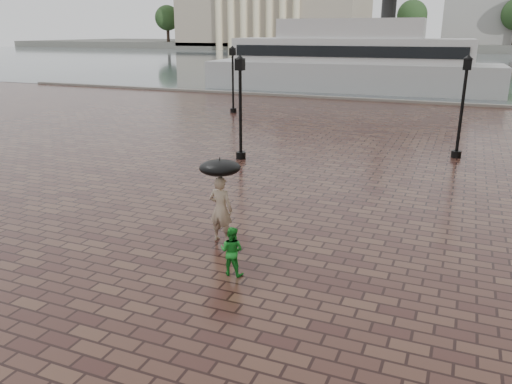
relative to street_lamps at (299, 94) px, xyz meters
The scene contains 11 objects.
ground 16.29m from the street_lamps, 71.94° to the right, with size 300.00×300.00×0.00m, color #361C18.
harbour_water 76.86m from the street_lamps, 86.27° to the left, with size 240.00×240.00×0.00m, color #4A555A.
quay_edge 17.56m from the street_lamps, 73.30° to the left, with size 80.00×0.60×0.30m, color slate.
far_shore 144.76m from the street_lamps, 88.02° to the left, with size 300.00×60.00×2.00m, color #4C4C47.
museum 139.09m from the street_lamps, 111.14° to the left, with size 57.00×32.50×26.00m.
far_trees 122.97m from the street_lamps, 87.67° to the left, with size 188.00×8.00×13.50m.
street_lamps is the anchor object (origin of this frame).
adult_pedestrian 14.29m from the street_lamps, 80.55° to the right, with size 0.67×0.44×1.85m, color tan.
child_pedestrian 16.16m from the street_lamps, 77.63° to the right, with size 0.58×0.45×1.20m, color #1B922A.
ferry_near 23.55m from the street_lamps, 96.18° to the left, with size 27.71×7.79×9.00m.
umbrella 14.22m from the street_lamps, 80.55° to the right, with size 1.10×1.10×1.19m.
Camera 1 is at (3.08, -10.02, 5.52)m, focal length 35.00 mm.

